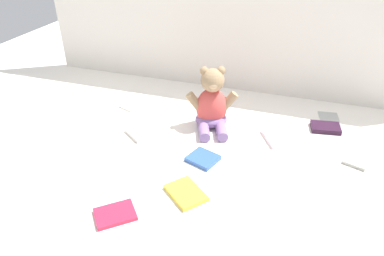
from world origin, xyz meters
TOP-DOWN VIEW (x-y plane):
  - ground_plane at (0.00, 0.00)m, footprint 3.20×3.20m
  - backdrop_drape at (0.00, 0.49)m, footprint 1.88×0.03m
  - teddy_bear at (0.03, 0.10)m, footprint 0.21×0.21m
  - book_case_0 at (0.06, -0.14)m, footprint 0.12×0.12m
  - book_case_1 at (0.30, 0.08)m, footprint 0.14×0.16m
  - book_case_2 at (-0.22, -0.05)m, footprint 0.14×0.14m
  - book_case_3 at (0.59, 0.03)m, footprint 0.11×0.13m
  - book_case_4 at (-0.36, 0.16)m, footprint 0.11×0.13m
  - book_case_5 at (-0.10, -0.48)m, footprint 0.14×0.14m
  - book_case_6 at (0.49, 0.31)m, footprint 0.09×0.12m
  - book_case_7 at (0.06, -0.33)m, footprint 0.16×0.15m
  - book_case_8 at (0.01, 0.29)m, footprint 0.09×0.10m
  - book_case_9 at (0.48, 0.21)m, footprint 0.12×0.10m

SIDE VIEW (x-z plane):
  - ground_plane at x=0.00m, z-range 0.00..0.00m
  - book_case_6 at x=0.49m, z-range 0.00..0.01m
  - book_case_4 at x=-0.36m, z-range 0.00..0.01m
  - book_case_3 at x=0.59m, z-range 0.00..0.01m
  - book_case_5 at x=-0.10m, z-range 0.00..0.01m
  - book_case_7 at x=0.06m, z-range 0.00..0.01m
  - book_case_1 at x=0.30m, z-range 0.00..0.02m
  - book_case_0 at x=0.06m, z-range 0.00..0.02m
  - book_case_2 at x=-0.22m, z-range 0.00..0.02m
  - book_case_8 at x=0.01m, z-range 0.00..0.02m
  - book_case_9 at x=0.48m, z-range 0.00..0.02m
  - teddy_bear at x=0.03m, z-range -0.03..0.22m
  - backdrop_drape at x=0.00m, z-range 0.00..0.76m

